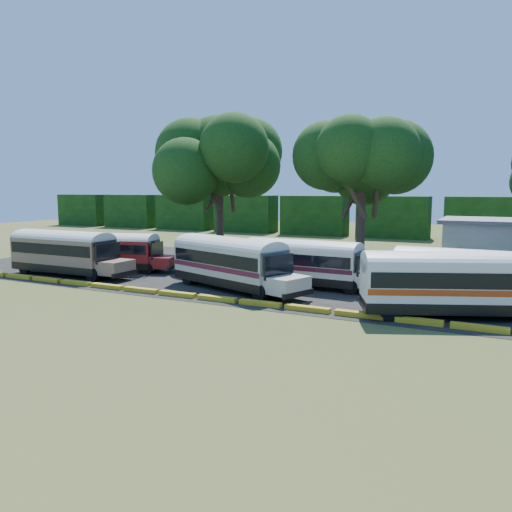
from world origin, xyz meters
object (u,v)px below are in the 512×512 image
at_px(bus_red, 113,249).
at_px(bus_white_red, 451,280).
at_px(tree_west, 219,156).
at_px(bus_cream_west, 231,260).
at_px(bus_beige, 65,250).

relative_size(bus_red, bus_white_red, 0.91).
relative_size(bus_red, tree_west, 0.70).
xyz_separation_m(bus_white_red, tree_west, (-24.58, 17.12, 8.33)).
bearing_deg(bus_white_red, bus_red, 149.20).
bearing_deg(bus_cream_west, tree_west, 142.37).
relative_size(bus_white_red, tree_west, 0.77).
relative_size(bus_beige, bus_cream_west, 0.97).
distance_m(bus_beige, bus_cream_west, 14.82).
distance_m(bus_red, tree_west, 15.97).
bearing_deg(bus_white_red, tree_west, 122.44).
xyz_separation_m(bus_cream_west, tree_west, (-10.13, 15.74, 8.30)).
height_order(bus_red, bus_cream_west, bus_cream_west).
xyz_separation_m(bus_beige, bus_cream_west, (14.79, 0.95, -0.02)).
height_order(bus_beige, tree_west, tree_west).
bearing_deg(bus_red, tree_west, 64.42).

